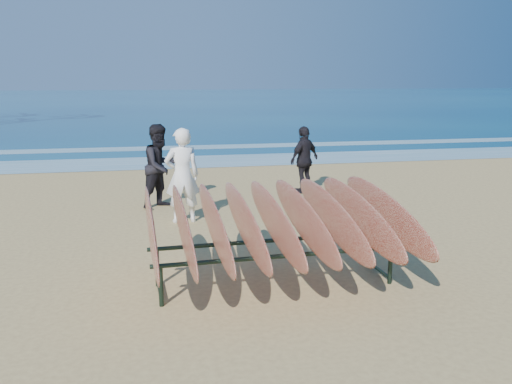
# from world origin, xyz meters

# --- Properties ---
(ground) EXTENTS (120.00, 120.00, 0.00)m
(ground) POSITION_xyz_m (0.00, 0.00, 0.00)
(ground) COLOR tan
(ground) RESTS_ON ground
(ocean) EXTENTS (160.00, 160.00, 0.00)m
(ocean) POSITION_xyz_m (0.00, 55.00, 0.01)
(ocean) COLOR navy
(ocean) RESTS_ON ground
(foam_near) EXTENTS (160.00, 160.00, 0.00)m
(foam_near) POSITION_xyz_m (0.00, 10.00, 0.01)
(foam_near) COLOR white
(foam_near) RESTS_ON ground
(foam_far) EXTENTS (160.00, 160.00, 0.00)m
(foam_far) POSITION_xyz_m (0.00, 13.50, 0.01)
(foam_far) COLOR white
(foam_far) RESTS_ON ground
(surfboard_rack) EXTENTS (3.29, 2.84, 1.34)m
(surfboard_rack) POSITION_xyz_m (-0.03, -0.57, 0.85)
(surfboard_rack) COLOR black
(surfboard_rack) RESTS_ON ground
(person_white) EXTENTS (0.67, 0.47, 1.76)m
(person_white) POSITION_xyz_m (-0.98, 2.80, 0.88)
(person_white) COLOR white
(person_white) RESTS_ON ground
(person_dark_a) EXTENTS (1.06, 1.04, 1.72)m
(person_dark_a) POSITION_xyz_m (-1.35, 4.06, 0.86)
(person_dark_a) COLOR black
(person_dark_a) RESTS_ON ground
(person_dark_b) EXTENTS (0.96, 0.82, 1.55)m
(person_dark_b) POSITION_xyz_m (1.95, 4.88, 0.77)
(person_dark_b) COLOR black
(person_dark_b) RESTS_ON ground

